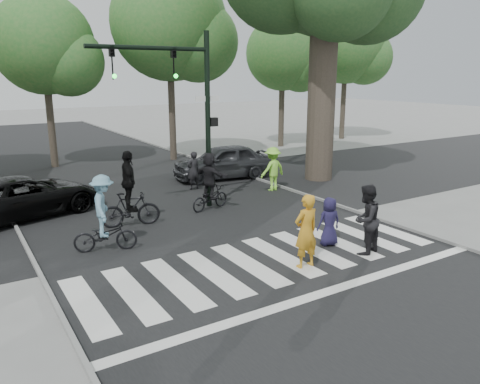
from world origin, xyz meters
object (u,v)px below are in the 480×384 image
(car_suv, at_px, (24,196))
(car_grey, at_px, (223,162))
(cyclist_right, at_px, (210,184))
(pedestrian_adult, at_px, (366,220))
(cyclist_mid, at_px, (129,196))
(cyclist_left, at_px, (104,219))
(traffic_signal, at_px, (185,96))
(pedestrian_woman, at_px, (306,231))
(pedestrian_child, at_px, (329,222))

(car_suv, height_order, car_grey, car_grey)
(cyclist_right, bearing_deg, pedestrian_adult, -75.59)
(cyclist_mid, height_order, cyclist_right, cyclist_mid)
(cyclist_left, bearing_deg, cyclist_mid, 52.56)
(traffic_signal, distance_m, pedestrian_woman, 6.76)
(pedestrian_child, bearing_deg, pedestrian_woman, 39.40)
(cyclist_mid, relative_size, cyclist_right, 1.18)
(traffic_signal, relative_size, cyclist_right, 2.97)
(pedestrian_child, bearing_deg, cyclist_left, -16.87)
(cyclist_mid, bearing_deg, pedestrian_woman, -64.36)
(pedestrian_child, height_order, car_grey, car_grey)
(traffic_signal, relative_size, car_grey, 1.32)
(car_grey, bearing_deg, pedestrian_woman, -10.03)
(traffic_signal, xyz_separation_m, pedestrian_adult, (2.14, -6.19, -2.97))
(pedestrian_child, distance_m, pedestrian_adult, 1.05)
(pedestrian_adult, height_order, car_suv, pedestrian_adult)
(pedestrian_child, xyz_separation_m, cyclist_left, (-5.36, 2.84, 0.22))
(cyclist_mid, distance_m, car_grey, 7.37)
(pedestrian_woman, xyz_separation_m, pedestrian_adult, (1.91, -0.13, 0.01))
(pedestrian_woman, distance_m, cyclist_left, 5.30)
(cyclist_right, bearing_deg, traffic_signal, 148.41)
(traffic_signal, xyz_separation_m, car_suv, (-4.92, 2.15, -3.21))
(pedestrian_child, height_order, cyclist_left, cyclist_left)
(cyclist_left, xyz_separation_m, car_grey, (7.17, 6.09, -0.13))
(pedestrian_woman, height_order, pedestrian_adult, pedestrian_adult)
(cyclist_right, bearing_deg, car_grey, 54.55)
(car_grey, bearing_deg, pedestrian_child, -2.63)
(traffic_signal, height_order, pedestrian_woman, traffic_signal)
(traffic_signal, bearing_deg, pedestrian_child, -71.44)
(pedestrian_woman, height_order, cyclist_left, cyclist_left)
(pedestrian_adult, height_order, cyclist_mid, cyclist_mid)
(pedestrian_adult, distance_m, car_suv, 10.93)
(pedestrian_woman, bearing_deg, cyclist_left, -43.82)
(cyclist_mid, distance_m, car_suv, 3.89)
(traffic_signal, bearing_deg, car_suv, 156.45)
(pedestrian_woman, bearing_deg, cyclist_right, -94.40)
(pedestrian_woman, bearing_deg, car_suv, -57.97)
(traffic_signal, height_order, cyclist_mid, traffic_signal)
(cyclist_mid, bearing_deg, pedestrian_adult, -50.72)
(traffic_signal, xyz_separation_m, car_grey, (3.57, 3.69, -3.13))
(cyclist_mid, bearing_deg, pedestrian_child, -47.86)
(pedestrian_woman, xyz_separation_m, cyclist_left, (-3.83, 3.66, -0.02))
(pedestrian_child, xyz_separation_m, pedestrian_adult, (0.38, -0.95, 0.25))
(car_suv, bearing_deg, traffic_signal, -129.44)
(traffic_signal, bearing_deg, pedestrian_woman, -87.76)
(pedestrian_adult, distance_m, cyclist_left, 6.88)
(pedestrian_adult, relative_size, car_grey, 0.41)
(pedestrian_child, height_order, pedestrian_adult, pedestrian_adult)
(pedestrian_adult, bearing_deg, cyclist_mid, -66.35)
(car_suv, bearing_deg, pedestrian_adult, -155.59)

